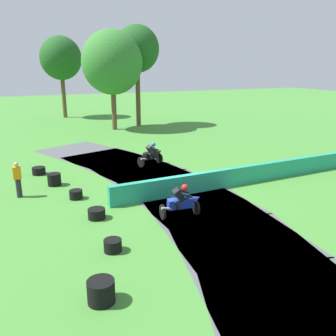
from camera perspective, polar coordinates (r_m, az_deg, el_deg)
ground_plane at (r=16.64m, az=2.40°, el=-4.16°), size 120.00×120.00×0.00m
track_asphalt at (r=16.28m, az=-0.21°, el=-4.60°), size 8.24×27.36×0.01m
safety_barrier at (r=19.13m, az=14.99°, el=-0.57°), size 16.55×1.20×0.90m
motorcycle_lead_blue at (r=13.97m, az=2.25°, el=-5.33°), size 1.70×0.79×1.42m
motorcycle_chase_black at (r=21.27m, az=-2.60°, el=2.22°), size 1.71×1.13×1.43m
tire_stack_near at (r=9.65m, az=-10.57°, el=-18.68°), size 0.70×0.70×0.60m
tire_stack_mid_a at (r=11.87m, az=-8.75°, el=-12.05°), size 0.58×0.58×0.40m
tire_stack_mid_b at (r=14.30m, az=-11.26°, el=-7.11°), size 0.67×0.67×0.40m
tire_stack_far at (r=16.53m, az=-14.39°, el=-4.08°), size 0.58×0.58×0.40m
tire_stack_extra_a at (r=18.60m, az=-17.59°, el=-1.74°), size 0.65×0.65×0.60m
tire_stack_extra_b at (r=20.74m, az=-19.81°, el=-0.42°), size 0.70×0.70×0.40m
track_marshal at (r=17.35m, az=-22.72°, el=-1.74°), size 0.34×0.24×1.63m
tree_far_left at (r=35.14m, az=-4.94°, el=18.23°), size 4.11×4.11×9.31m
tree_far_right at (r=42.21m, az=-16.64°, el=16.32°), size 4.43×4.43×8.75m
tree_mid_rise at (r=33.15m, az=-8.86°, el=16.21°), size 5.33×5.33×8.73m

